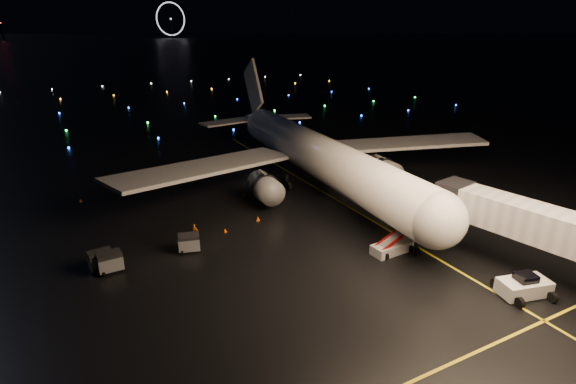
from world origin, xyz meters
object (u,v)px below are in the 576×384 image
Objects in this scene: belt_loader at (393,238)px; baggage_cart_0 at (189,243)px; airliner at (308,128)px; baggage_cart_1 at (101,260)px; baggage_cart_2 at (110,262)px; crew_c at (194,232)px; pushback_tug at (524,284)px.

baggage_cart_0 is at bearing 148.20° from belt_loader.
baggage_cart_1 is at bearing -153.41° from airliner.
baggage_cart_0 is 0.96× the size of baggage_cart_2.
baggage_cart_2 is (0.69, -0.83, 0.02)m from baggage_cart_1.
baggage_cart_0 is 0.99× the size of baggage_cart_1.
belt_loader is 20.15m from crew_c.
baggage_cart_1 reaches higher than baggage_cart_0.
crew_c is 0.92× the size of baggage_cart_0.
airliner is at bearing 15.22° from baggage_cart_1.
belt_loader is (-4.68, 10.91, 0.59)m from pushback_tug.
pushback_tug is at bearing -41.97° from baggage_cart_1.
baggage_cart_1 is at bearing 127.11° from baggage_cart_2.
airliner is 33.74m from pushback_tug.
pushback_tug is at bearing 13.95° from crew_c.
belt_loader is at bearing 127.11° from pushback_tug.
pushback_tug is (1.50, -33.02, -6.78)m from airliner.
airliner is 29.16× the size of crew_c.
airliner reaches higher than belt_loader.
baggage_cart_1 is (-28.93, -12.07, -6.87)m from airliner.
belt_loader reaches higher than baggage_cart_2.
crew_c is at bearing 2.15° from baggage_cart_1.
pushback_tug is 2.00× the size of baggage_cart_0.
baggage_cart_1 is (-30.44, 20.94, -0.10)m from pushback_tug.
airliner is at bearing 21.83° from baggage_cart_2.
pushback_tug reaches higher than crew_c.
crew_c is 8.92m from baggage_cart_2.
crew_c is at bearing -147.93° from airliner.
baggage_cart_0 is at bearing -145.09° from airliner.
belt_loader is at bearing -28.72° from baggage_cart_1.
baggage_cart_1 is 1.08m from baggage_cart_2.
pushback_tug is at bearing -83.45° from airliner.
airliner is 23.18m from belt_loader.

